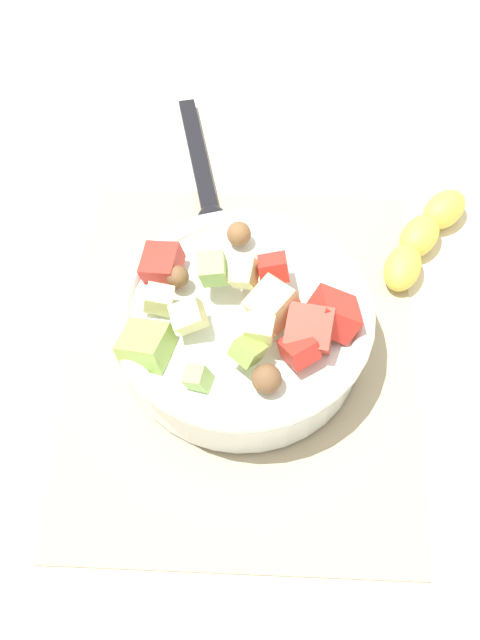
{
  "coord_description": "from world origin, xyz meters",
  "views": [
    {
      "loc": [
        0.43,
        0.02,
        0.71
      ],
      "look_at": [
        -0.01,
        -0.0,
        0.05
      ],
      "focal_mm": 48.51,
      "sensor_mm": 36.0,
      "label": 1
    }
  ],
  "objects": [
    {
      "name": "serving_spoon",
      "position": [
        -0.2,
        -0.05,
        0.01
      ],
      "size": [
        0.22,
        0.08,
        0.01
      ],
      "color": "black",
      "rests_on": "placemat"
    },
    {
      "name": "salad_bowl",
      "position": [
        -0.01,
        -0.0,
        0.05
      ],
      "size": [
        0.24,
        0.24,
        0.11
      ],
      "color": "white",
      "rests_on": "placemat"
    },
    {
      "name": "ground_plane",
      "position": [
        0.0,
        0.0,
        0.0
      ],
      "size": [
        2.4,
        2.4,
        0.0
      ],
      "primitive_type": "plane",
      "color": "silver"
    },
    {
      "name": "banana_whole",
      "position": [
        -0.14,
        0.18,
        0.02
      ],
      "size": [
        0.14,
        0.11,
        0.04
      ],
      "color": "yellow",
      "rests_on": "ground_plane"
    },
    {
      "name": "placemat",
      "position": [
        0.0,
        0.0,
        0.0
      ],
      "size": [
        0.41,
        0.33,
        0.01
      ],
      "primitive_type": "cube",
      "color": "tan",
      "rests_on": "ground_plane"
    }
  ]
}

